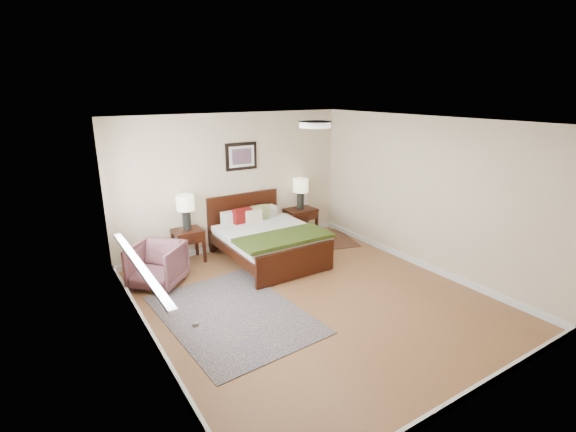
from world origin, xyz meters
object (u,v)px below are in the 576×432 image
at_px(lamp_right, 301,189).
at_px(bed, 267,235).
at_px(nightstand_right, 301,220).
at_px(armchair, 157,265).
at_px(rug_persian, 233,314).
at_px(nightstand_left, 188,237).
at_px(lamp_left, 186,206).

bearing_deg(lamp_right, bed, -149.65).
relative_size(nightstand_right, armchair, 0.81).
relative_size(bed, lamp_right, 3.07).
relative_size(lamp_right, rug_persian, 0.26).
xyz_separation_m(nightstand_left, nightstand_right, (2.35, 0.01, -0.10)).
xyz_separation_m(bed, nightstand_left, (-1.17, 0.67, -0.01)).
xyz_separation_m(bed, rug_persian, (-1.32, -1.38, -0.46)).
distance_m(lamp_left, rug_persian, 2.30).
height_order(bed, nightstand_right, bed).
bearing_deg(armchair, lamp_left, 87.23).
distance_m(lamp_left, lamp_right, 2.35).
bearing_deg(rug_persian, armchair, 108.65).
height_order(bed, armchair, bed).
relative_size(nightstand_left, rug_persian, 0.25).
xyz_separation_m(nightstand_left, armchair, (-0.73, -0.64, -0.12)).
distance_m(nightstand_left, rug_persian, 2.10).
xyz_separation_m(nightstand_left, lamp_left, (0.00, 0.02, 0.54)).
distance_m(lamp_right, armchair, 3.22).
height_order(nightstand_left, rug_persian, nightstand_left).
bearing_deg(nightstand_left, lamp_left, 90.00).
relative_size(lamp_left, rug_persian, 0.26).
bearing_deg(lamp_right, nightstand_right, -90.00).
bearing_deg(lamp_right, armchair, -167.92).
distance_m(bed, armchair, 1.90).
bearing_deg(armchair, nightstand_right, 56.95).
relative_size(nightstand_right, lamp_right, 0.98).
relative_size(lamp_left, armchair, 0.83).
bearing_deg(bed, nightstand_right, 29.90).
bearing_deg(lamp_left, rug_persian, -94.10).
height_order(lamp_left, armchair, lamp_left).
relative_size(bed, armchair, 2.55).
distance_m(nightstand_right, armchair, 3.15).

